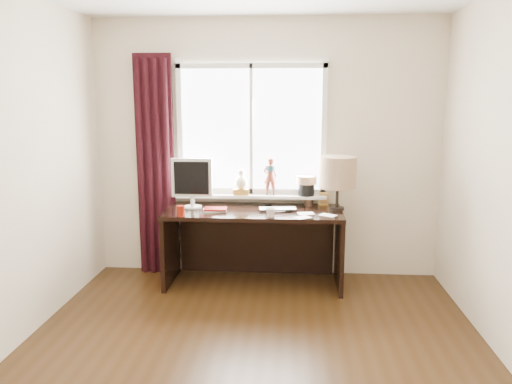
# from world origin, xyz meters

# --- Properties ---
(floor) EXTENTS (3.50, 4.00, 0.00)m
(floor) POSITION_xyz_m (0.00, 0.00, 0.00)
(floor) COLOR #36210F
(floor) RESTS_ON ground
(wall_back) EXTENTS (3.50, 0.00, 2.60)m
(wall_back) POSITION_xyz_m (0.00, 2.00, 1.30)
(wall_back) COLOR beige
(wall_back) RESTS_ON ground
(wall_front) EXTENTS (3.50, 0.00, 2.60)m
(wall_front) POSITION_xyz_m (0.00, -2.00, 1.30)
(wall_front) COLOR beige
(wall_front) RESTS_ON ground
(laptop) EXTENTS (0.38, 0.26, 0.03)m
(laptop) POSITION_xyz_m (0.13, 1.62, 0.76)
(laptop) COLOR silver
(laptop) RESTS_ON desk
(mug) EXTENTS (0.11, 0.11, 0.09)m
(mug) POSITION_xyz_m (0.08, 1.36, 0.79)
(mug) COLOR white
(mug) RESTS_ON desk
(red_cup) EXTENTS (0.07, 0.07, 0.10)m
(red_cup) POSITION_xyz_m (-0.75, 1.33, 0.80)
(red_cup) COLOR maroon
(red_cup) RESTS_ON desk
(window) EXTENTS (1.52, 0.21, 1.40)m
(window) POSITION_xyz_m (-0.12, 1.95, 1.31)
(window) COLOR white
(window) RESTS_ON ground
(curtain) EXTENTS (0.38, 0.09, 2.25)m
(curtain) POSITION_xyz_m (-1.13, 1.91, 1.12)
(curtain) COLOR black
(curtain) RESTS_ON floor
(desk) EXTENTS (1.70, 0.70, 0.75)m
(desk) POSITION_xyz_m (-0.10, 1.73, 0.51)
(desk) COLOR black
(desk) RESTS_ON floor
(monitor) EXTENTS (0.40, 0.18, 0.49)m
(monitor) POSITION_xyz_m (-0.71, 1.69, 1.03)
(monitor) COLOR beige
(monitor) RESTS_ON desk
(notebook_stack) EXTENTS (0.25, 0.20, 0.03)m
(notebook_stack) POSITION_xyz_m (-0.46, 1.55, 0.77)
(notebook_stack) COLOR beige
(notebook_stack) RESTS_ON desk
(brush_holder) EXTENTS (0.09, 0.09, 0.25)m
(brush_holder) POSITION_xyz_m (0.43, 1.87, 0.81)
(brush_holder) COLOR black
(brush_holder) RESTS_ON desk
(icon_frame) EXTENTS (0.10, 0.03, 0.13)m
(icon_frame) POSITION_xyz_m (0.59, 1.91, 0.81)
(icon_frame) COLOR gold
(icon_frame) RESTS_ON desk
(table_lamp) EXTENTS (0.35, 0.35, 0.52)m
(table_lamp) POSITION_xyz_m (0.70, 1.69, 1.11)
(table_lamp) COLOR black
(table_lamp) RESTS_ON desk
(loose_papers) EXTENTS (0.42, 0.32, 0.00)m
(loose_papers) POSITION_xyz_m (0.45, 1.44, 0.75)
(loose_papers) COLOR white
(loose_papers) RESTS_ON desk
(desk_cables) EXTENTS (0.34, 0.34, 0.01)m
(desk_cables) POSITION_xyz_m (0.17, 1.71, 0.75)
(desk_cables) COLOR black
(desk_cables) RESTS_ON desk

